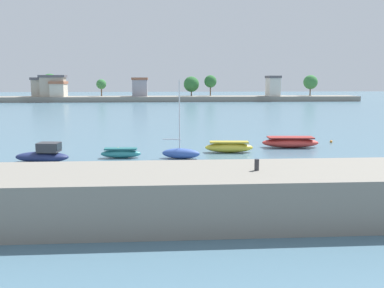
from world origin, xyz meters
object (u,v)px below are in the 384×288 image
(moored_boat_0, at_px, (44,155))
(mooring_buoy_2, at_px, (331,142))
(moored_boat_1, at_px, (121,153))
(mooring_buoy_0, at_px, (231,143))
(moored_boat_4, at_px, (290,142))
(moored_boat_2, at_px, (181,153))
(mooring_buoy_1, at_px, (118,149))
(mooring_bollard, at_px, (257,165))
(moored_boat_3, at_px, (229,147))

(moored_boat_0, bearing_deg, mooring_buoy_2, 25.61)
(moored_boat_1, height_order, mooring_buoy_0, moored_boat_1)
(moored_boat_0, bearing_deg, moored_boat_4, 23.07)
(moored_boat_2, bearing_deg, mooring_buoy_0, 66.59)
(mooring_buoy_1, bearing_deg, moored_boat_0, -137.13)
(moored_boat_0, distance_m, moored_boat_1, 6.24)
(mooring_bollard, bearing_deg, moored_boat_3, 85.00)
(moored_boat_0, xyz_separation_m, moored_boat_1, (6.04, 1.56, -0.19))
(mooring_buoy_1, bearing_deg, moored_boat_1, -80.80)
(mooring_buoy_0, bearing_deg, moored_boat_1, -148.12)
(moored_boat_0, xyz_separation_m, moored_boat_2, (11.13, 0.88, -0.10))
(moored_boat_2, xyz_separation_m, mooring_buoy_2, (16.19, 8.09, -0.35))
(moored_boat_0, height_order, moored_boat_2, moored_boat_2)
(mooring_bollard, relative_size, moored_boat_4, 0.10)
(moored_boat_1, height_order, moored_boat_2, moored_boat_2)
(moored_boat_0, relative_size, mooring_buoy_2, 16.36)
(moored_boat_4, distance_m, mooring_buoy_2, 5.91)
(mooring_bollard, xyz_separation_m, moored_boat_2, (-2.84, 16.47, -2.16))
(mooring_bollard, distance_m, mooring_buoy_0, 23.97)
(mooring_buoy_2, bearing_deg, moored_boat_1, -160.80)
(moored_boat_2, distance_m, mooring_buoy_2, 18.10)
(mooring_buoy_2, bearing_deg, mooring_bollard, -118.52)
(moored_boat_0, distance_m, mooring_buoy_1, 7.47)
(moored_boat_2, bearing_deg, moored_boat_1, -174.01)
(mooring_bollard, xyz_separation_m, mooring_buoy_2, (13.34, 24.56, -2.51))
(moored_boat_0, xyz_separation_m, moored_boat_3, (15.66, 3.71, -0.11))
(moored_boat_3, relative_size, mooring_buoy_0, 11.00)
(moored_boat_3, xyz_separation_m, mooring_buoy_0, (0.92, 4.40, -0.28))
(moored_boat_0, height_order, moored_boat_3, moored_boat_0)
(moored_boat_3, relative_size, moored_boat_4, 0.79)
(mooring_buoy_2, bearing_deg, moored_boat_0, -161.83)
(moored_boat_4, xyz_separation_m, mooring_buoy_1, (-16.63, -1.11, -0.31))
(moored_boat_1, distance_m, moored_boat_2, 5.13)
(moored_boat_1, relative_size, moored_boat_2, 0.52)
(mooring_buoy_0, bearing_deg, moored_boat_3, -101.74)
(moored_boat_2, distance_m, moored_boat_4, 12.20)
(moored_boat_2, relative_size, mooring_buoy_2, 23.72)
(moored_boat_3, xyz_separation_m, mooring_buoy_1, (-10.19, 1.37, -0.29))
(moored_boat_2, relative_size, mooring_buoy_1, 16.84)
(moored_boat_0, bearing_deg, mooring_buoy_1, 50.30)
(moored_boat_1, distance_m, moored_boat_4, 16.72)
(mooring_bollard, distance_m, mooring_buoy_2, 28.06)
(moored_boat_3, distance_m, mooring_buoy_2, 12.79)
(mooring_bollard, relative_size, moored_boat_0, 0.12)
(mooring_bollard, xyz_separation_m, moored_boat_3, (1.69, 19.30, -2.16))
(moored_boat_2, relative_size, moored_boat_3, 1.47)
(moored_boat_0, relative_size, moored_boat_4, 0.80)
(moored_boat_1, relative_size, moored_boat_3, 0.77)
(moored_boat_0, distance_m, mooring_buoy_2, 28.75)
(moored_boat_1, bearing_deg, mooring_buoy_2, 21.39)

